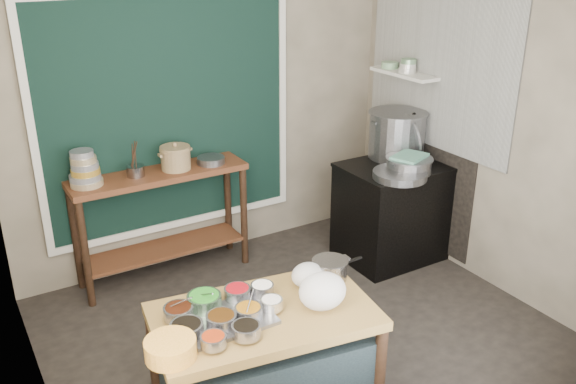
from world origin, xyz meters
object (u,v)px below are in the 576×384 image
prep_table (265,366)px  utensil_cup (136,171)px  stove_block (393,213)px  ceramic_crock (176,159)px  saucepan (330,269)px  condiment_tray (227,320)px  steamer (409,165)px  back_counter (163,225)px  stock_pot (397,135)px  yellow_basin (171,349)px

prep_table → utensil_cup: utensil_cup is taller
prep_table → stove_block: bearing=40.1°
prep_table → ceramic_crock: ceramic_crock is taller
prep_table → saucepan: bearing=21.1°
stove_block → condiment_tray: bearing=-151.6°
prep_table → steamer: size_ratio=3.09×
stove_block → ceramic_crock: 1.99m
back_counter → steamer: (1.87, -0.92, 0.47)m
back_counter → condiment_tray: 1.98m
stove_block → stock_pot: 0.70m
back_counter → saucepan: 1.92m
saucepan → stock_pot: bearing=37.2°
yellow_basin → utensil_cup: (0.51, 2.06, 0.19)m
condiment_tray → steamer: size_ratio=1.21×
condiment_tray → utensil_cup: size_ratio=3.38×
utensil_cup → steamer: size_ratio=0.36×
prep_table → steamer: 2.30m
steamer → prep_table: bearing=-152.2°
stock_pot → ceramic_crock: bearing=164.1°
back_counter → stock_pot: stock_pot is taller
utensil_cup → stock_pot: 2.29m
utensil_cup → back_counter: bearing=-0.2°
prep_table → stock_pot: (2.14, 1.41, 0.71)m
condiment_tray → back_counter: bearing=80.6°
utensil_cup → stock_pot: (2.22, -0.55, 0.10)m
yellow_basin → ceramic_crock: (0.85, 2.05, 0.24)m
ceramic_crock → saucepan: bearing=-81.3°
saucepan → utensil_cup: (-0.62, 1.84, 0.18)m
prep_table → steamer: (1.97, 1.04, 0.57)m
utensil_cup → steamer: utensil_cup is taller
back_counter → condiment_tray: (-0.32, -1.93, 0.29)m
condiment_tray → stock_pot: size_ratio=0.91×
prep_table → utensil_cup: bearing=101.1°
back_counter → ceramic_crock: bearing=-4.4°
back_counter → yellow_basin: size_ratio=5.53×
prep_table → back_counter: back_counter is taller
condiment_tray → ceramic_crock: 1.99m
ceramic_crock → stock_pot: 1.96m
steamer → yellow_basin: bearing=-155.9°
yellow_basin → stock_pot: 3.14m
stove_block → condiment_tray: 2.54m
utensil_cup → saucepan: bearing=-71.5°
back_counter → steamer: bearing=-26.2°
saucepan → utensil_cup: bearing=107.0°
prep_table → yellow_basin: size_ratio=4.77×
back_counter → stove_block: 2.04m
prep_table → condiment_tray: condiment_tray is taller
condiment_tray → stock_pot: 2.75m
prep_table → saucepan: saucepan is taller
ceramic_crock → stock_pot: (1.88, -0.54, 0.05)m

